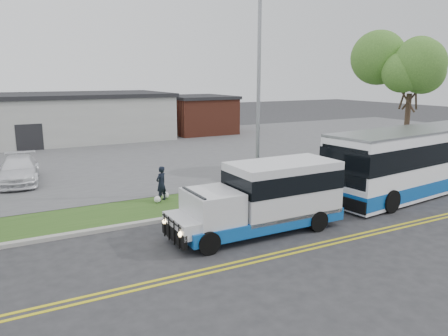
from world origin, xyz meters
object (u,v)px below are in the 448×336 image
transit_bus (420,160)px  pedestrian (161,184)px  parked_car_b (19,170)px  shuttle_bus (268,195)px  tree_east (411,71)px  streetlight_near (259,90)px

transit_bus → pedestrian: bearing=153.4°
pedestrian → parked_car_b: pedestrian is taller
shuttle_bus → tree_east: bearing=19.4°
streetlight_near → shuttle_bus: (-2.45, -4.52, -3.81)m
tree_east → shuttle_bus: bearing=-160.4°
streetlight_near → parked_car_b: bearing=142.1°
tree_east → streetlight_near: size_ratio=0.88×
streetlight_near → pedestrian: (-4.78, 1.00, -4.30)m
streetlight_near → shuttle_bus: streetlight_near is taller
tree_east → pedestrian: size_ratio=5.01×
shuttle_bus → pedestrian: size_ratio=4.19×
transit_bus → parked_car_b: (-18.08, 11.61, -0.87)m
shuttle_bus → transit_bus: size_ratio=0.57×
streetlight_near → parked_car_b: (-10.48, 8.15, -4.42)m
pedestrian → streetlight_near: bearing=138.2°
parked_car_b → pedestrian: bearing=-45.1°
streetlight_near → pedestrian: bearing=168.2°
tree_east → transit_bus: tree_east is taller
streetlight_near → shuttle_bus: bearing=-118.4°
shuttle_bus → streetlight_near: bearing=61.3°
pedestrian → transit_bus: bearing=130.2°
transit_bus → pedestrian: (-12.38, 4.46, -0.75)m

